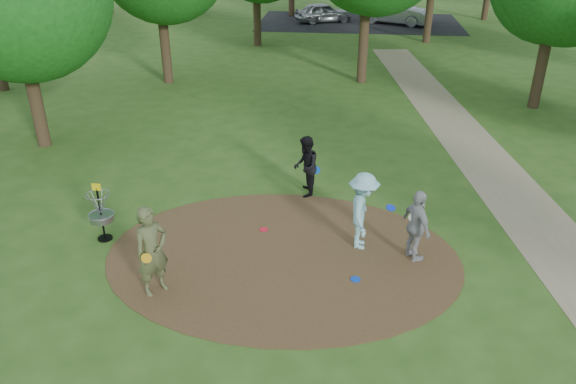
# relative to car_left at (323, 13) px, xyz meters

# --- Properties ---
(ground) EXTENTS (100.00, 100.00, 0.00)m
(ground) POSITION_rel_car_left_xyz_m (0.52, -29.75, -0.67)
(ground) COLOR #2D5119
(ground) RESTS_ON ground
(dirt_clearing) EXTENTS (8.40, 8.40, 0.02)m
(dirt_clearing) POSITION_rel_car_left_xyz_m (0.52, -29.75, -0.66)
(dirt_clearing) COLOR #47301C
(dirt_clearing) RESTS_ON ground
(footpath) EXTENTS (7.55, 39.89, 0.01)m
(footpath) POSITION_rel_car_left_xyz_m (7.02, -27.75, -0.66)
(footpath) COLOR #8C7A5B
(footpath) RESTS_ON ground
(parking_lot) EXTENTS (14.00, 8.00, 0.01)m
(parking_lot) POSITION_rel_car_left_xyz_m (2.52, 0.25, -0.66)
(parking_lot) COLOR black
(parking_lot) RESTS_ON ground
(player_observer_with_disc) EXTENTS (0.85, 0.88, 2.03)m
(player_observer_with_disc) POSITION_rel_car_left_xyz_m (-2.03, -31.37, 0.35)
(player_observer_with_disc) COLOR #4F5632
(player_observer_with_disc) RESTS_ON ground
(player_throwing_with_disc) EXTENTS (1.18, 1.28, 1.94)m
(player_throwing_with_disc) POSITION_rel_car_left_xyz_m (2.36, -29.10, 0.30)
(player_throwing_with_disc) COLOR #8AC7CE
(player_throwing_with_disc) RESTS_ON ground
(player_walking_with_disc) EXTENTS (0.76, 0.88, 1.76)m
(player_walking_with_disc) POSITION_rel_car_left_xyz_m (0.80, -26.52, 0.21)
(player_walking_with_disc) COLOR black
(player_walking_with_disc) RESTS_ON ground
(player_waiting_with_disc) EXTENTS (0.83, 1.12, 1.77)m
(player_waiting_with_disc) POSITION_rel_car_left_xyz_m (3.58, -29.53, 0.22)
(player_waiting_with_disc) COLOR #9A9B9D
(player_waiting_with_disc) RESTS_ON ground
(disc_ground_blue) EXTENTS (0.22, 0.22, 0.02)m
(disc_ground_blue) POSITION_rel_car_left_xyz_m (2.24, -30.54, -0.64)
(disc_ground_blue) COLOR #0B3EC5
(disc_ground_blue) RESTS_ON dirt_clearing
(disc_ground_red) EXTENTS (0.22, 0.22, 0.02)m
(disc_ground_red) POSITION_rel_car_left_xyz_m (-0.10, -28.63, -0.64)
(disc_ground_red) COLOR red
(disc_ground_red) RESTS_ON dirt_clearing
(car_left) EXTENTS (4.23, 3.01, 1.34)m
(car_left) POSITION_rel_car_left_xyz_m (0.00, 0.00, 0.00)
(car_left) COLOR #93969A
(car_left) RESTS_ON ground
(car_right) EXTENTS (5.13, 3.34, 1.60)m
(car_right) POSITION_rel_car_left_xyz_m (5.01, -0.11, 0.13)
(car_right) COLOR #94979B
(car_right) RESTS_ON ground
(disc_golf_basket) EXTENTS (0.63, 0.63, 1.54)m
(disc_golf_basket) POSITION_rel_car_left_xyz_m (-3.98, -29.45, 0.21)
(disc_golf_basket) COLOR black
(disc_golf_basket) RESTS_ON ground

